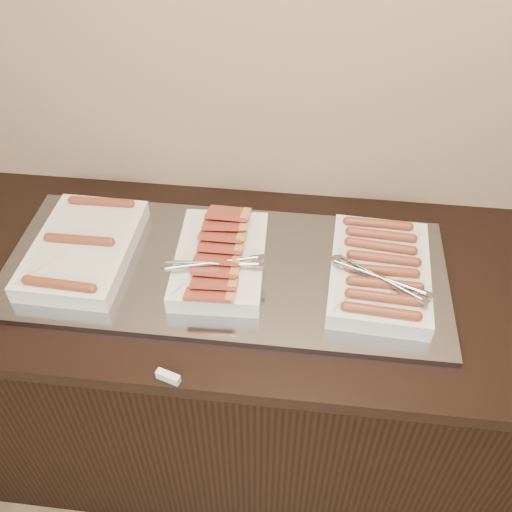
{
  "coord_description": "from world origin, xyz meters",
  "views": [
    {
      "loc": [
        0.19,
        1.05,
        2.02
      ],
      "look_at": [
        0.07,
        2.13,
        0.97
      ],
      "focal_mm": 40.0,
      "sensor_mm": 36.0,
      "label": 1
    }
  ],
  "objects_px": {
    "counter": "(236,367)",
    "warming_tray": "(225,269)",
    "dish_left": "(84,248)",
    "dish_right": "(380,272)",
    "dish_center": "(220,258)"
  },
  "relations": [
    {
      "from": "counter",
      "to": "warming_tray",
      "type": "xyz_separation_m",
      "value": [
        -0.02,
        0.0,
        0.46
      ]
    },
    {
      "from": "dish_left",
      "to": "dish_right",
      "type": "relative_size",
      "value": 1.0
    },
    {
      "from": "dish_center",
      "to": "dish_right",
      "type": "height_order",
      "value": "dish_center"
    },
    {
      "from": "dish_right",
      "to": "dish_center",
      "type": "bearing_deg",
      "value": -177.09
    },
    {
      "from": "dish_center",
      "to": "warming_tray",
      "type": "bearing_deg",
      "value": 16.51
    },
    {
      "from": "warming_tray",
      "to": "dish_left",
      "type": "height_order",
      "value": "dish_left"
    },
    {
      "from": "dish_right",
      "to": "warming_tray",
      "type": "bearing_deg",
      "value": -177.65
    },
    {
      "from": "counter",
      "to": "warming_tray",
      "type": "distance_m",
      "value": 0.46
    },
    {
      "from": "counter",
      "to": "dish_right",
      "type": "bearing_deg",
      "value": -0.51
    },
    {
      "from": "warming_tray",
      "to": "dish_right",
      "type": "distance_m",
      "value": 0.42
    },
    {
      "from": "counter",
      "to": "dish_center",
      "type": "height_order",
      "value": "dish_center"
    },
    {
      "from": "warming_tray",
      "to": "dish_left",
      "type": "distance_m",
      "value": 0.39
    },
    {
      "from": "warming_tray",
      "to": "dish_left",
      "type": "xyz_separation_m",
      "value": [
        -0.39,
        -0.0,
        0.04
      ]
    },
    {
      "from": "warming_tray",
      "to": "dish_left",
      "type": "relative_size",
      "value": 3.03
    },
    {
      "from": "dish_left",
      "to": "dish_center",
      "type": "relative_size",
      "value": 1.06
    }
  ]
}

